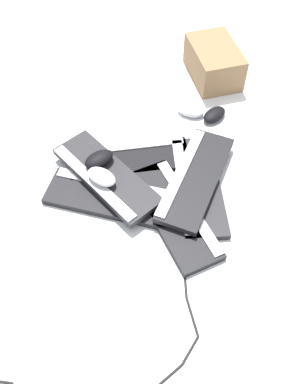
{
  "coord_description": "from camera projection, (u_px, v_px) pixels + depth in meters",
  "views": [
    {
      "loc": [
        0.87,
        -0.41,
        1.21
      ],
      "look_at": [
        0.06,
        -0.07,
        0.03
      ],
      "focal_mm": 40.0,
      "sensor_mm": 36.0,
      "label": 1
    }
  ],
  "objects": [
    {
      "name": "ground_plane",
      "position": [
        165.0,
        178.0,
        1.55
      ],
      "size": [
        3.2,
        3.2,
        0.0
      ],
      "primitive_type": "plane",
      "color": "silver"
    },
    {
      "name": "keyboard_0",
      "position": [
        174.0,
        213.0,
        1.44
      ],
      "size": [
        0.45,
        0.17,
        0.03
      ],
      "color": "black",
      "rests_on": "ground"
    },
    {
      "name": "keyboard_1",
      "position": [
        198.0,
        185.0,
        1.51
      ],
      "size": [
        0.46,
        0.28,
        0.03
      ],
      "color": "#232326",
      "rests_on": "ground"
    },
    {
      "name": "keyboard_2",
      "position": [
        130.0,
        159.0,
        1.59
      ],
      "size": [
        0.25,
        0.46,
        0.03
      ],
      "color": "black",
      "rests_on": "ground"
    },
    {
      "name": "keyboard_3",
      "position": [
        110.0,
        197.0,
        1.48
      ],
      "size": [
        0.39,
        0.44,
        0.03
      ],
      "color": "black",
      "rests_on": "ground"
    },
    {
      "name": "keyboard_4",
      "position": [
        106.0,
        176.0,
        1.5
      ],
      "size": [
        0.46,
        0.29,
        0.03
      ],
      "color": "#232326",
      "rests_on": "keyboard_3"
    },
    {
      "name": "keyboard_5",
      "position": [
        195.0,
        178.0,
        1.5
      ],
      "size": [
        0.42,
        0.42,
        0.03
      ],
      "color": "black",
      "rests_on": "keyboard_1"
    },
    {
      "name": "mouse_0",
      "position": [
        214.0,
        115.0,
        1.72
      ],
      "size": [
        0.1,
        0.13,
        0.04
      ],
      "primitive_type": "ellipsoid",
      "rotation": [
        0.0,
        0.0,
        1.96
      ],
      "color": "black",
      "rests_on": "ground"
    },
    {
      "name": "mouse_1",
      "position": [
        102.0,
        177.0,
        1.45
      ],
      "size": [
        0.13,
        0.11,
        0.04
      ],
      "primitive_type": "ellipsoid",
      "rotation": [
        0.0,
        0.0,
        0.56
      ],
      "color": "silver",
      "rests_on": "keyboard_4"
    },
    {
      "name": "mouse_2",
      "position": [
        190.0,
        111.0,
        1.73
      ],
      "size": [
        0.12,
        0.13,
        0.04
      ],
      "primitive_type": "ellipsoid",
      "rotation": [
        0.0,
        0.0,
        3.95
      ],
      "color": "silver",
      "rests_on": "ground"
    },
    {
      "name": "mouse_3",
      "position": [
        99.0,
        159.0,
        1.5
      ],
      "size": [
        0.09,
        0.12,
        0.04
      ],
      "primitive_type": "ellipsoid",
      "rotation": [
        0.0,
        0.0,
        4.95
      ],
      "color": "black",
      "rests_on": "keyboard_4"
    },
    {
      "name": "cable_0",
      "position": [
        114.0,
        370.0,
        1.15
      ],
      "size": [
        0.3,
        0.67,
        0.01
      ],
      "color": "black",
      "rests_on": "ground"
    },
    {
      "name": "cardboard_box",
      "position": [
        214.0,
        62.0,
        1.84
      ],
      "size": [
        0.3,
        0.22,
        0.14
      ],
      "primitive_type": "cube",
      "rotation": [
        0.0,
        0.0,
        6.15
      ],
      "color": "olive",
      "rests_on": "ground"
    }
  ]
}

